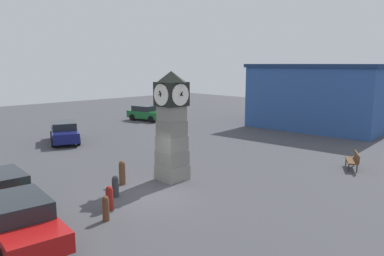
% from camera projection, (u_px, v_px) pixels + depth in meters
% --- Properties ---
extents(ground_plane, '(80.62, 80.62, 0.00)m').
position_uv_depth(ground_plane, '(151.00, 195.00, 16.08)').
color(ground_plane, '#424247').
extents(clock_tower, '(1.64, 1.54, 5.25)m').
position_uv_depth(clock_tower, '(172.00, 126.00, 17.85)').
color(clock_tower, gray).
rests_on(clock_tower, ground_plane).
extents(bollard_near_tower, '(0.25, 0.25, 0.93)m').
position_uv_depth(bollard_near_tower, '(106.00, 208.00, 13.43)').
color(bollard_near_tower, brown).
rests_on(bollard_near_tower, ground_plane).
extents(bollard_mid_row, '(0.29, 0.29, 0.95)m').
position_uv_depth(bollard_mid_row, '(109.00, 198.00, 14.45)').
color(bollard_mid_row, maroon).
rests_on(bollard_mid_row, ground_plane).
extents(bollard_far_row, '(0.28, 0.28, 0.92)m').
position_uv_depth(bollard_far_row, '(115.00, 186.00, 15.83)').
color(bollard_far_row, '#333338').
rests_on(bollard_far_row, ground_plane).
extents(bollard_end_row, '(0.30, 0.30, 1.15)m').
position_uv_depth(bollard_end_row, '(122.00, 172.00, 17.44)').
color(bollard_end_row, brown).
rests_on(bollard_end_row, ground_plane).
extents(car_near_tower, '(4.23, 2.18, 1.42)m').
position_uv_depth(car_near_tower, '(1.00, 192.00, 14.39)').
color(car_near_tower, '#19602D').
rests_on(car_near_tower, ground_plane).
extents(car_by_building, '(4.33, 2.20, 1.43)m').
position_uv_depth(car_by_building, '(21.00, 220.00, 11.73)').
color(car_by_building, '#A51111').
rests_on(car_by_building, ground_plane).
extents(car_silver_hatch, '(4.15, 2.52, 1.47)m').
position_uv_depth(car_silver_hatch, '(146.00, 113.00, 37.08)').
color(car_silver_hatch, '#19602D').
rests_on(car_silver_hatch, ground_plane).
extents(car_end_of_row, '(4.66, 3.24, 1.45)m').
position_uv_depth(car_end_of_row, '(64.00, 132.00, 26.80)').
color(car_end_of_row, navy).
rests_on(car_end_of_row, ground_plane).
extents(bench, '(1.26, 1.65, 0.90)m').
position_uv_depth(bench, '(353.00, 159.00, 20.01)').
color(bench, brown).
rests_on(bench, ground_plane).
extents(warehouse_blue_far, '(11.82, 10.08, 5.55)m').
position_uv_depth(warehouse_blue_far, '(323.00, 95.00, 33.21)').
color(warehouse_blue_far, '#2D5193').
rests_on(warehouse_blue_far, ground_plane).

